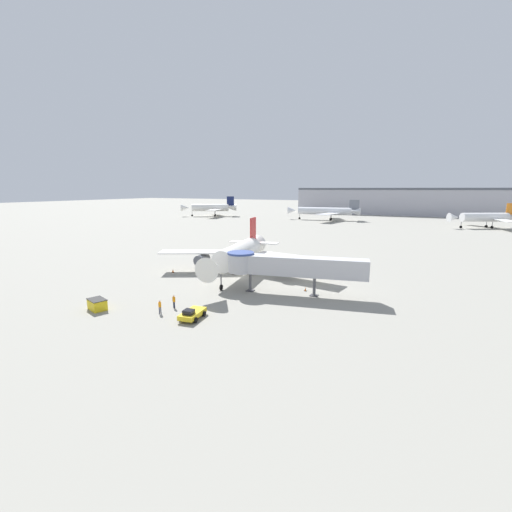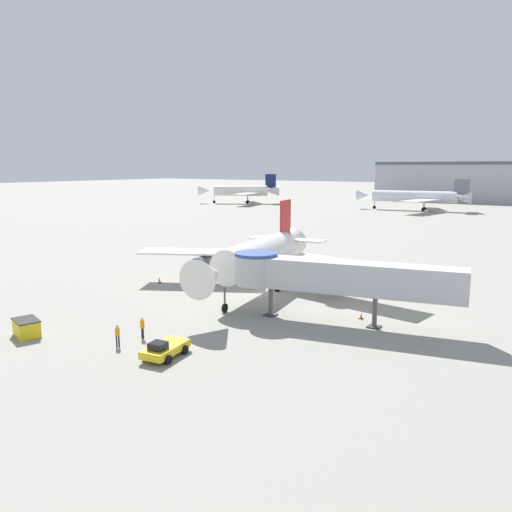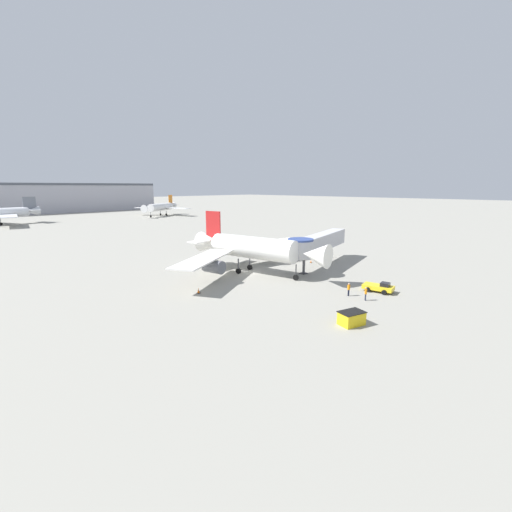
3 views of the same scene
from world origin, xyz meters
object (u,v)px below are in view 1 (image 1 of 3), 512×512
(pushback_tug_yellow, at_px, (192,314))
(ground_crew_wing_walker, at_px, (174,301))
(background_jet_gray_tail, at_px, (326,211))
(background_jet_orange_tail, at_px, (486,217))
(main_airplane, at_px, (240,254))
(background_jet_navy_tail, at_px, (211,208))
(traffic_cone_starboard_wing, at_px, (305,289))
(ground_crew_marshaller, at_px, (160,306))
(service_container_yellow, at_px, (97,304))
(jet_bridge, at_px, (286,265))
(traffic_cone_port_wing, at_px, (173,271))

(pushback_tug_yellow, distance_m, ground_crew_wing_walker, 5.04)
(ground_crew_wing_walker, height_order, background_jet_gray_tail, background_jet_gray_tail)
(ground_crew_wing_walker, bearing_deg, background_jet_gray_tail, 104.08)
(ground_crew_wing_walker, height_order, background_jet_orange_tail, background_jet_orange_tail)
(main_airplane, height_order, background_jet_navy_tail, background_jet_navy_tail)
(ground_crew_wing_walker, bearing_deg, pushback_tug_yellow, -17.81)
(traffic_cone_starboard_wing, height_order, ground_crew_wing_walker, ground_crew_wing_walker)
(pushback_tug_yellow, bearing_deg, ground_crew_marshaller, 176.04)
(pushback_tug_yellow, distance_m, service_container_yellow, 13.43)
(main_airplane, distance_m, ground_crew_wing_walker, 18.48)
(jet_bridge, bearing_deg, service_container_yellow, -150.06)
(jet_bridge, xyz_separation_m, ground_crew_marshaller, (-11.08, -15.03, -3.37))
(background_jet_orange_tail, bearing_deg, main_airplane, -53.95)
(jet_bridge, distance_m, service_container_yellow, 26.49)
(traffic_cone_starboard_wing, bearing_deg, traffic_cone_port_wing, 179.71)
(traffic_cone_port_wing, relative_size, background_jet_navy_tail, 0.03)
(traffic_cone_starboard_wing, xyz_separation_m, ground_crew_wing_walker, (-13.18, -15.22, 0.71))
(service_container_yellow, height_order, background_jet_gray_tail, background_jet_gray_tail)
(pushback_tug_yellow, height_order, background_jet_gray_tail, background_jet_gray_tail)
(ground_crew_wing_walker, xyz_separation_m, background_jet_gray_tail, (-16.93, 136.90, 3.50))
(jet_bridge, xyz_separation_m, pushback_tug_yellow, (-6.35, -14.64, -3.73))
(jet_bridge, bearing_deg, ground_crew_marshaller, -138.63)
(jet_bridge, height_order, traffic_cone_port_wing, jet_bridge)
(jet_bridge, distance_m, traffic_cone_starboard_wing, 5.39)
(service_container_yellow, relative_size, background_jet_orange_tail, 0.11)
(traffic_cone_port_wing, xyz_separation_m, ground_crew_marshaller, (12.97, -17.84, 0.66))
(traffic_cone_port_wing, distance_m, background_jet_orange_tail, 131.02)
(traffic_cone_starboard_wing, bearing_deg, background_jet_navy_tail, 129.50)
(ground_crew_marshaller, bearing_deg, traffic_cone_port_wing, -95.24)
(jet_bridge, distance_m, background_jet_navy_tail, 151.32)
(pushback_tug_yellow, bearing_deg, background_jet_orange_tail, 62.43)
(background_jet_gray_tail, bearing_deg, traffic_cone_starboard_wing, 6.45)
(pushback_tug_yellow, xyz_separation_m, service_container_yellow, (-13.10, -2.97, 0.07))
(background_jet_gray_tail, bearing_deg, pushback_tug_yellow, 1.34)
(traffic_cone_starboard_wing, bearing_deg, pushback_tug_yellow, -116.46)
(main_airplane, bearing_deg, ground_crew_marshaller, -99.62)
(background_jet_orange_tail, bearing_deg, ground_crew_marshaller, -50.51)
(main_airplane, bearing_deg, pushback_tug_yellow, -86.50)
(main_airplane, relative_size, service_container_yellow, 10.66)
(background_jet_navy_tail, bearing_deg, background_jet_orange_tail, 58.93)
(main_airplane, distance_m, service_container_yellow, 24.97)
(jet_bridge, bearing_deg, traffic_cone_starboard_wing, 37.46)
(jet_bridge, bearing_deg, background_jet_navy_tail, 115.96)
(traffic_cone_starboard_wing, distance_m, ground_crew_marshaller, 22.20)
(background_jet_orange_tail, bearing_deg, jet_bridge, -48.18)
(traffic_cone_port_wing, bearing_deg, background_jet_navy_tail, 120.89)
(pushback_tug_yellow, relative_size, ground_crew_wing_walker, 2.41)
(traffic_cone_port_wing, relative_size, ground_crew_wing_walker, 0.42)
(main_airplane, xyz_separation_m, background_jet_gray_tail, (-16.72, 118.70, 0.28))
(background_jet_orange_tail, bearing_deg, traffic_cone_port_wing, -58.61)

